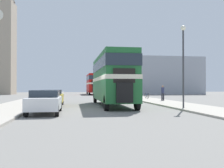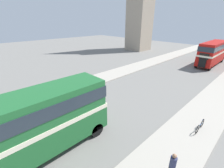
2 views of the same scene
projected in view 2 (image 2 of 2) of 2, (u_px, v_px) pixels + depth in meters
name	position (u px, v px, depth m)	size (l,w,h in m)	color
double_decker_bus	(21.00, 127.00, 8.14)	(2.45, 10.61, 4.21)	#1E602D
bus_distant	(213.00, 51.00, 27.64)	(2.48, 9.91, 4.27)	#B2140F
car_parked_mid	(15.00, 113.00, 12.45)	(1.75, 4.10, 1.36)	gold
pedestrian_walking	(173.00, 165.00, 7.67)	(0.33, 0.33, 1.65)	#282833
bicycle_on_pavement	(200.00, 126.00, 11.33)	(0.05, 1.76, 0.78)	black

